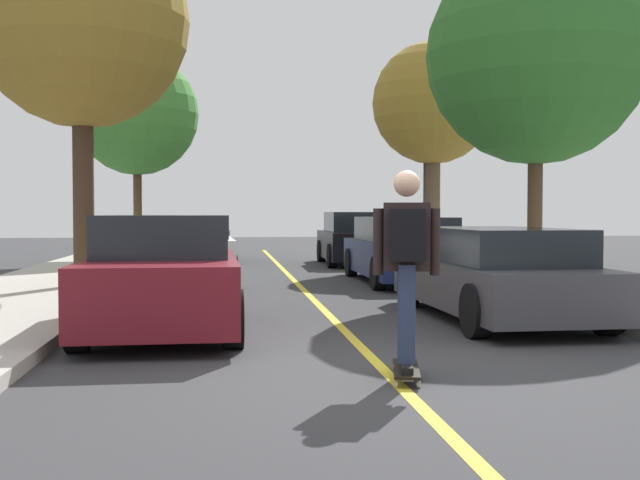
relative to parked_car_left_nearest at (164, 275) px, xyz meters
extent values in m
plane|color=#353538|center=(2.20, -2.91, -0.69)|extent=(80.00, 80.00, 0.00)
cube|color=gold|center=(2.20, 1.09, -0.69)|extent=(0.12, 39.20, 0.01)
cube|color=maroon|center=(0.00, -0.05, -0.14)|extent=(1.80, 4.08, 0.74)
cube|color=black|center=(0.00, 0.15, 0.48)|extent=(1.56, 2.34, 0.50)
cylinder|color=black|center=(0.83, -1.36, -0.37)|extent=(0.23, 0.64, 0.64)
cylinder|color=black|center=(-0.78, -1.39, -0.37)|extent=(0.23, 0.64, 0.64)
cylinder|color=black|center=(0.78, 1.29, -0.37)|extent=(0.23, 0.64, 0.64)
cylinder|color=black|center=(-0.83, 1.26, -0.37)|extent=(0.23, 0.64, 0.64)
cube|color=white|center=(0.00, 6.83, -0.13)|extent=(1.89, 4.42, 0.76)
cube|color=black|center=(0.00, 6.95, 0.48)|extent=(1.63, 2.99, 0.47)
cylinder|color=black|center=(0.86, 5.38, -0.37)|extent=(0.24, 0.65, 0.64)
cylinder|color=black|center=(-0.75, 5.32, -0.37)|extent=(0.24, 0.65, 0.64)
cylinder|color=black|center=(0.75, 8.33, -0.37)|extent=(0.24, 0.65, 0.64)
cylinder|color=black|center=(-0.86, 8.27, -0.37)|extent=(0.24, 0.65, 0.64)
cube|color=black|center=(0.00, 14.02, -0.16)|extent=(1.76, 4.05, 0.71)
cube|color=black|center=(0.00, 14.27, 0.43)|extent=(1.54, 2.49, 0.47)
cylinder|color=black|center=(0.78, 12.70, -0.37)|extent=(0.23, 0.64, 0.64)
cylinder|color=black|center=(-0.81, 12.72, -0.37)|extent=(0.23, 0.64, 0.64)
cylinder|color=black|center=(0.81, 15.33, -0.37)|extent=(0.23, 0.64, 0.64)
cylinder|color=black|center=(-0.78, 15.35, -0.37)|extent=(0.23, 0.64, 0.64)
cube|color=#38383D|center=(4.40, 0.56, -0.21)|extent=(1.84, 4.53, 0.60)
cube|color=black|center=(4.40, 0.49, 0.33)|extent=(1.59, 2.93, 0.46)
cylinder|color=black|center=(3.56, 2.09, -0.37)|extent=(0.23, 0.64, 0.64)
cylinder|color=black|center=(5.17, 2.13, -0.37)|extent=(0.23, 0.64, 0.64)
cylinder|color=black|center=(3.63, -1.00, -0.37)|extent=(0.23, 0.64, 0.64)
cylinder|color=black|center=(5.25, -0.96, -0.37)|extent=(0.23, 0.64, 0.64)
cube|color=navy|center=(4.40, 6.27, -0.17)|extent=(1.76, 4.64, 0.68)
cube|color=black|center=(4.40, 6.16, 0.42)|extent=(1.55, 3.14, 0.50)
cylinder|color=black|center=(3.59, 7.89, -0.37)|extent=(0.22, 0.64, 0.64)
cylinder|color=black|center=(5.22, 7.89, -0.37)|extent=(0.22, 0.64, 0.64)
cylinder|color=black|center=(3.58, 4.66, -0.37)|extent=(0.22, 0.64, 0.64)
cylinder|color=black|center=(5.22, 4.65, -0.37)|extent=(0.22, 0.64, 0.64)
cube|color=black|center=(4.40, 11.94, -0.13)|extent=(1.92, 4.08, 0.75)
cube|color=black|center=(4.40, 11.86, 0.51)|extent=(1.67, 2.46, 0.54)
cylinder|color=black|center=(3.56, 13.28, -0.37)|extent=(0.23, 0.64, 0.64)
cylinder|color=black|center=(5.29, 13.25, -0.37)|extent=(0.23, 0.64, 0.64)
cylinder|color=black|center=(3.51, 10.63, -0.37)|extent=(0.23, 0.64, 0.64)
cylinder|color=black|center=(5.25, 10.60, -0.37)|extent=(0.23, 0.64, 0.64)
cylinder|color=#3D2D1E|center=(-1.80, 4.86, 1.30)|extent=(0.37, 0.37, 3.70)
sphere|color=olive|center=(-1.80, 4.86, 4.22)|extent=(3.84, 3.84, 3.84)
cylinder|color=#4C3823|center=(-1.80, 13.61, 1.13)|extent=(0.25, 0.25, 3.36)
sphere|color=#3D7F33|center=(-1.80, 13.61, 3.63)|extent=(3.56, 3.56, 3.56)
cylinder|color=#4C3823|center=(6.21, 3.63, 0.95)|extent=(0.26, 0.26, 3.00)
sphere|color=#2D6B28|center=(6.21, 3.63, 3.55)|extent=(3.88, 3.88, 3.88)
cylinder|color=brown|center=(6.21, 10.56, 1.12)|extent=(0.38, 0.38, 3.34)
sphere|color=olive|center=(6.21, 10.56, 3.67)|extent=(3.23, 3.23, 3.23)
cylinder|color=#38383D|center=(6.15, 11.13, 2.15)|extent=(0.12, 0.12, 5.40)
cube|color=#EAE5C6|center=(6.15, 11.13, 4.97)|extent=(0.36, 0.24, 0.20)
cube|color=black|center=(2.32, -3.08, -0.60)|extent=(0.38, 0.87, 0.02)
cylinder|color=beige|center=(2.29, -2.73, -0.66)|extent=(0.04, 0.06, 0.06)
cylinder|color=beige|center=(2.48, -2.76, -0.66)|extent=(0.04, 0.06, 0.06)
cylinder|color=beige|center=(2.16, -3.40, -0.66)|extent=(0.04, 0.06, 0.06)
cylinder|color=beige|center=(2.34, -3.43, -0.66)|extent=(0.04, 0.06, 0.06)
cube|color=#99999E|center=(2.38, -2.75, -0.62)|extent=(0.11, 0.06, 0.02)
cube|color=#99999E|center=(2.25, -3.41, -0.62)|extent=(0.11, 0.06, 0.02)
cube|color=black|center=(2.36, -2.86, -0.56)|extent=(0.15, 0.27, 0.06)
cube|color=black|center=(2.27, -3.30, -0.56)|extent=(0.15, 0.27, 0.06)
cylinder|color=#283351|center=(2.34, -2.96, -0.10)|extent=(0.18, 0.18, 0.85)
cylinder|color=#283351|center=(2.29, -3.20, -0.10)|extent=(0.18, 0.18, 0.85)
cube|color=black|center=(2.32, -3.08, 0.56)|extent=(0.43, 0.29, 0.59)
sphere|color=tan|center=(2.32, -3.08, 1.02)|extent=(0.23, 0.23, 0.23)
cylinder|color=black|center=(2.08, -3.03, 0.51)|extent=(0.11, 0.11, 0.58)
cylinder|color=black|center=(2.56, -3.13, 0.51)|extent=(0.11, 0.11, 0.58)
cube|color=black|center=(2.28, -3.28, 0.58)|extent=(0.33, 0.23, 0.44)
camera|label=1|loc=(0.76, -9.75, 0.77)|focal=44.07mm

